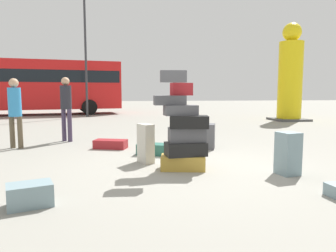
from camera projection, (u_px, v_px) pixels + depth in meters
name	position (u px, v px, depth m)	size (l,w,h in m)	color
ground_plane	(187.00, 166.00, 5.88)	(80.00, 80.00, 0.00)	gray
suitcase_tower	(183.00, 131.00, 5.56)	(0.94, 0.62, 1.72)	#B28C33
suitcase_slate_right_side	(30.00, 195.00, 3.81)	(0.51, 0.36, 0.28)	gray
suitcase_charcoal_white_trunk	(208.00, 136.00, 7.62)	(0.29, 0.43, 0.60)	#4C4C51
suitcase_maroon_upright_blue	(111.00, 144.00, 7.68)	(0.77, 0.37, 0.21)	maroon
suitcase_teal_foreground_far	(154.00, 149.00, 6.93)	(0.71, 0.37, 0.24)	#26594C
suitcase_cream_left_side	(146.00, 143.00, 6.13)	(0.20, 0.37, 0.75)	beige
suitcase_slate_behind_tower	(288.00, 153.00, 5.25)	(0.31, 0.33, 0.71)	gray
person_bearded_onlooker	(66.00, 103.00, 8.67)	(0.30, 0.30, 1.76)	#3F334C
person_tourist_with_camera	(15.00, 107.00, 7.61)	(0.33, 0.30, 1.69)	brown
yellow_dummy_statue	(290.00, 77.00, 14.90)	(1.55, 1.55, 4.54)	yellow
parked_bus	(24.00, 83.00, 18.40)	(11.23, 4.67, 3.15)	red
lamp_post	(85.00, 36.00, 16.82)	(0.36, 0.36, 6.67)	#333338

